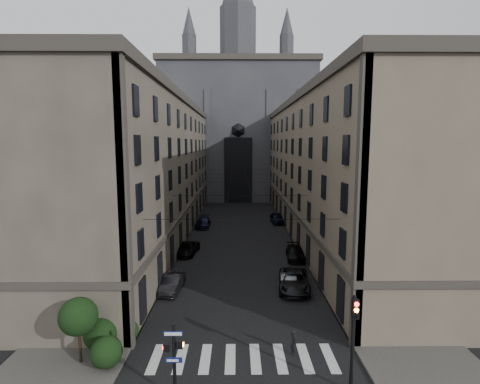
{
  "coord_description": "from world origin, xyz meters",
  "views": [
    {
      "loc": [
        -0.37,
        -16.0,
        12.88
      ],
      "look_at": [
        -0.11,
        11.77,
        9.22
      ],
      "focal_mm": 28.0,
      "sensor_mm": 36.0,
      "label": 1
    }
  ],
  "objects_px": {
    "car_left_midnear": "(172,283)",
    "car_right_far": "(277,218)",
    "gothic_tower": "(238,122)",
    "car_left_midfar": "(186,248)",
    "car_right_midnear": "(294,281)",
    "car_left_near": "(173,278)",
    "car_right_midfar": "(296,253)",
    "car_left_far": "(203,222)",
    "pedestrian": "(294,342)",
    "traffic_light_right": "(354,332)",
    "car_right_near": "(288,283)",
    "pedestrian_signal_left": "(174,355)"
  },
  "relations": [
    {
      "from": "pedestrian_signal_left",
      "to": "car_left_near",
      "type": "xyz_separation_m",
      "value": [
        -2.69,
        15.22,
        -1.68
      ]
    },
    {
      "from": "car_left_midfar",
      "to": "car_left_far",
      "type": "relative_size",
      "value": 0.96
    },
    {
      "from": "car_left_midnear",
      "to": "car_right_far",
      "type": "bearing_deg",
      "value": 71.58
    },
    {
      "from": "car_right_midnear",
      "to": "car_right_midfar",
      "type": "xyz_separation_m",
      "value": [
        1.49,
        8.7,
        -0.09
      ]
    },
    {
      "from": "gothic_tower",
      "to": "car_right_near",
      "type": "height_order",
      "value": "gothic_tower"
    },
    {
      "from": "car_left_near",
      "to": "car_left_midfar",
      "type": "distance_m",
      "value": 9.55
    },
    {
      "from": "car_left_midnear",
      "to": "car_right_near",
      "type": "bearing_deg",
      "value": 6.39
    },
    {
      "from": "traffic_light_right",
      "to": "car_left_near",
      "type": "relative_size",
      "value": 1.37
    },
    {
      "from": "traffic_light_right",
      "to": "car_right_near",
      "type": "bearing_deg",
      "value": 95.87
    },
    {
      "from": "traffic_light_right",
      "to": "car_right_near",
      "type": "relative_size",
      "value": 1.31
    },
    {
      "from": "car_left_midfar",
      "to": "gothic_tower",
      "type": "bearing_deg",
      "value": 89.9
    },
    {
      "from": "gothic_tower",
      "to": "car_left_far",
      "type": "distance_m",
      "value": 38.93
    },
    {
      "from": "traffic_light_right",
      "to": "car_left_near",
      "type": "distance_m",
      "value": 19.11
    },
    {
      "from": "car_left_far",
      "to": "car_right_midfar",
      "type": "distance_m",
      "value": 19.91
    },
    {
      "from": "gothic_tower",
      "to": "car_left_midnear",
      "type": "bearing_deg",
      "value": -95.74
    },
    {
      "from": "pedestrian",
      "to": "car_left_midfar",
      "type": "bearing_deg",
      "value": 11.58
    },
    {
      "from": "gothic_tower",
      "to": "traffic_light_right",
      "type": "xyz_separation_m",
      "value": [
        5.6,
        -73.04,
        -14.51
      ]
    },
    {
      "from": "car_right_midnear",
      "to": "car_left_near",
      "type": "bearing_deg",
      "value": -178.85
    },
    {
      "from": "car_right_near",
      "to": "car_right_far",
      "type": "xyz_separation_m",
      "value": [
        2.0,
        27.7,
        0.16
      ]
    },
    {
      "from": "traffic_light_right",
      "to": "car_right_midnear",
      "type": "xyz_separation_m",
      "value": [
        -0.89,
        13.68,
        -2.49
      ]
    },
    {
      "from": "car_right_midnear",
      "to": "gothic_tower",
      "type": "bearing_deg",
      "value": 101.52
    },
    {
      "from": "car_left_midnear",
      "to": "car_right_midfar",
      "type": "distance_m",
      "value": 15.14
    },
    {
      "from": "pedestrian",
      "to": "car_right_near",
      "type": "bearing_deg",
      "value": -18.65
    },
    {
      "from": "gothic_tower",
      "to": "car_right_midnear",
      "type": "xyz_separation_m",
      "value": [
        4.71,
        -59.35,
        -17.0
      ]
    },
    {
      "from": "traffic_light_right",
      "to": "car_right_far",
      "type": "relative_size",
      "value": 1.09
    },
    {
      "from": "car_right_midnear",
      "to": "car_right_far",
      "type": "distance_m",
      "value": 27.67
    },
    {
      "from": "car_left_midfar",
      "to": "car_right_midnear",
      "type": "xyz_separation_m",
      "value": [
        10.91,
        -10.67,
        0.11
      ]
    },
    {
      "from": "car_left_far",
      "to": "pedestrian",
      "type": "relative_size",
      "value": 3.3
    },
    {
      "from": "car_left_midfar",
      "to": "car_right_far",
      "type": "relative_size",
      "value": 1.03
    },
    {
      "from": "traffic_light_right",
      "to": "car_right_far",
      "type": "distance_m",
      "value": 41.39
    },
    {
      "from": "car_right_near",
      "to": "car_left_midfar",
      "type": "bearing_deg",
      "value": 139.76
    },
    {
      "from": "pedestrian_signal_left",
      "to": "pedestrian",
      "type": "relative_size",
      "value": 2.56
    },
    {
      "from": "car_right_midfar",
      "to": "car_left_midfar",
      "type": "bearing_deg",
      "value": 174.04
    },
    {
      "from": "traffic_light_right",
      "to": "car_right_near",
      "type": "height_order",
      "value": "traffic_light_right"
    },
    {
      "from": "car_right_far",
      "to": "gothic_tower",
      "type": "bearing_deg",
      "value": 97.63
    },
    {
      "from": "car_right_midfar",
      "to": "pedestrian",
      "type": "height_order",
      "value": "pedestrian"
    },
    {
      "from": "pedestrian_signal_left",
      "to": "car_right_near",
      "type": "height_order",
      "value": "pedestrian_signal_left"
    },
    {
      "from": "pedestrian_signal_left",
      "to": "car_left_midfar",
      "type": "relative_size",
      "value": 0.81
    },
    {
      "from": "gothic_tower",
      "to": "car_left_near",
      "type": "relative_size",
      "value": 15.31
    },
    {
      "from": "car_left_midfar",
      "to": "car_right_far",
      "type": "height_order",
      "value": "car_right_far"
    },
    {
      "from": "car_left_far",
      "to": "car_right_midnear",
      "type": "bearing_deg",
      "value": -67.58
    },
    {
      "from": "car_left_midnear",
      "to": "car_right_midfar",
      "type": "relative_size",
      "value": 0.88
    },
    {
      "from": "car_left_midnear",
      "to": "car_right_far",
      "type": "distance_m",
      "value": 30.46
    },
    {
      "from": "car_right_near",
      "to": "car_right_far",
      "type": "height_order",
      "value": "car_right_far"
    },
    {
      "from": "car_right_midfar",
      "to": "car_left_midnear",
      "type": "bearing_deg",
      "value": -140.57
    },
    {
      "from": "car_right_midnear",
      "to": "car_right_far",
      "type": "relative_size",
      "value": 1.2
    },
    {
      "from": "traffic_light_right",
      "to": "car_left_midnear",
      "type": "relative_size",
      "value": 1.22
    },
    {
      "from": "car_left_near",
      "to": "car_right_near",
      "type": "relative_size",
      "value": 0.95
    },
    {
      "from": "gothic_tower",
      "to": "pedestrian",
      "type": "relative_size",
      "value": 37.19
    },
    {
      "from": "car_right_midfar",
      "to": "pedestrian",
      "type": "xyz_separation_m",
      "value": [
        -3.08,
        -18.86,
        0.07
      ]
    }
  ]
}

